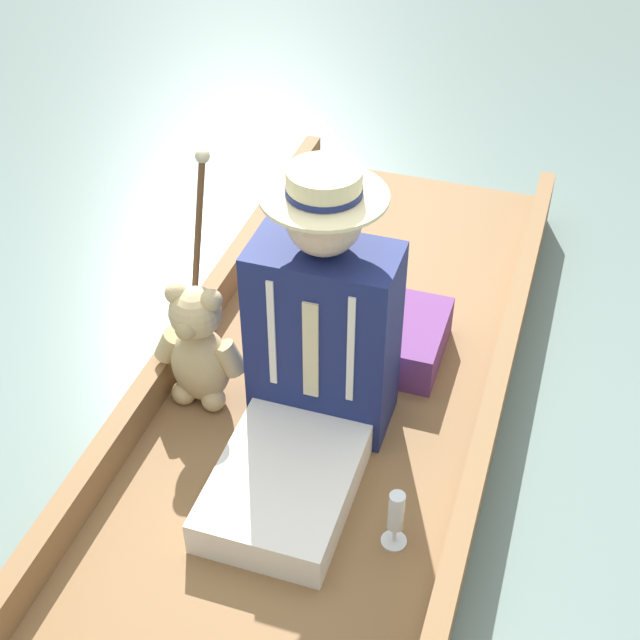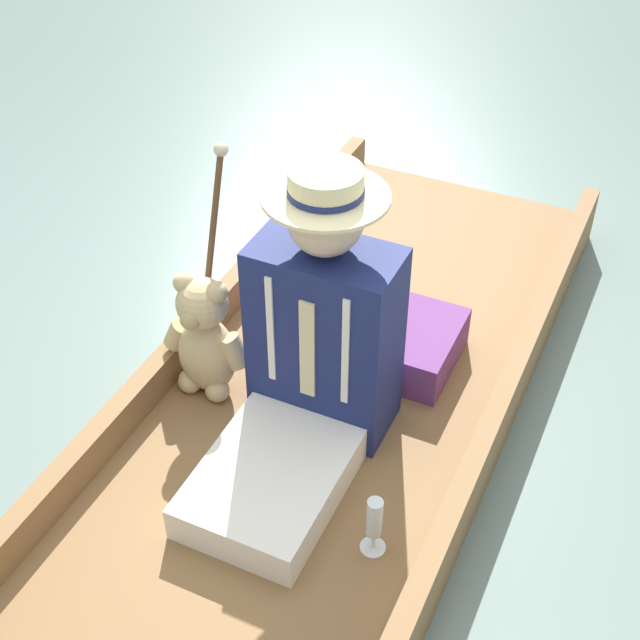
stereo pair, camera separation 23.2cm
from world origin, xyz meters
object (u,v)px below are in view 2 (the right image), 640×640
(seated_person, at_px, (313,353))
(teddy_bear, at_px, (205,339))
(walking_cane, at_px, (212,241))
(wine_glass, at_px, (374,522))

(seated_person, xyz_separation_m, teddy_bear, (0.37, -0.03, -0.11))
(walking_cane, bearing_deg, seated_person, 153.47)
(wine_glass, bearing_deg, walking_cane, -35.17)
(wine_glass, bearing_deg, seated_person, -44.60)
(seated_person, height_order, wine_glass, seated_person)
(wine_glass, distance_m, walking_cane, 0.98)
(wine_glass, xyz_separation_m, walking_cane, (0.76, -0.54, 0.31))
(seated_person, distance_m, walking_cane, 0.51)
(seated_person, distance_m, wine_glass, 0.49)
(teddy_bear, xyz_separation_m, wine_glass, (-0.70, 0.35, -0.09))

